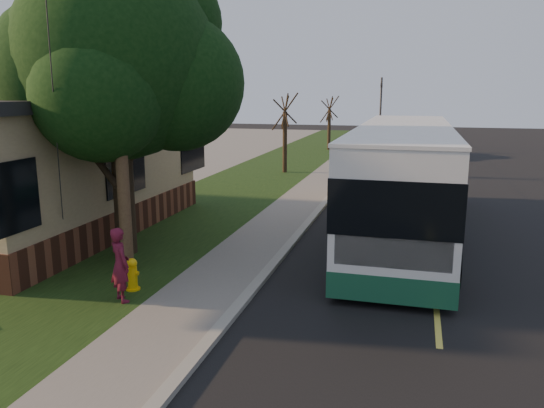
{
  "coord_description": "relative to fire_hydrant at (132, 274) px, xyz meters",
  "views": [
    {
      "loc": [
        3.39,
        -10.09,
        4.48
      ],
      "look_at": [
        -0.24,
        3.3,
        1.5
      ],
      "focal_mm": 35.0,
      "sensor_mm": 36.0,
      "label": 1
    }
  ],
  "objects": [
    {
      "name": "ground",
      "position": [
        2.6,
        0.0,
        -0.43
      ],
      "size": [
        120.0,
        120.0,
        0.0
      ],
      "primitive_type": "plane",
      "color": "black",
      "rests_on": "ground"
    },
    {
      "name": "road",
      "position": [
        6.6,
        10.0,
        -0.43
      ],
      "size": [
        8.0,
        80.0,
        0.01
      ],
      "primitive_type": "cube",
      "color": "black",
      "rests_on": "ground"
    },
    {
      "name": "curb",
      "position": [
        2.6,
        10.0,
        -0.37
      ],
      "size": [
        0.25,
        80.0,
        0.12
      ],
      "primitive_type": "cube",
      "color": "gray",
      "rests_on": "ground"
    },
    {
      "name": "sidewalk",
      "position": [
        1.6,
        10.0,
        -0.39
      ],
      "size": [
        2.0,
        80.0,
        0.08
      ],
      "primitive_type": "cube",
      "color": "slate",
      "rests_on": "ground"
    },
    {
      "name": "grass_verge",
      "position": [
        -1.9,
        10.0,
        -0.4
      ],
      "size": [
        5.0,
        80.0,
        0.07
      ],
      "primitive_type": "cube",
      "color": "black",
      "rests_on": "ground"
    },
    {
      "name": "building_lot",
      "position": [
        -11.9,
        10.0,
        -0.41
      ],
      "size": [
        15.0,
        80.0,
        0.04
      ],
      "primitive_type": "cube",
      "color": "slate",
      "rests_on": "ground"
    },
    {
      "name": "fire_hydrant",
      "position": [
        0.0,
        0.0,
        0.0
      ],
      "size": [
        0.32,
        0.32,
        0.74
      ],
      "color": "yellow",
      "rests_on": "grass_verge"
    },
    {
      "name": "utility_pole",
      "position": [
        -0.71,
        0.99,
        4.2
      ],
      "size": [
        2.86,
        3.21,
        9.07
      ],
      "color": "#473321",
      "rests_on": "ground"
    },
    {
      "name": "leafy_tree",
      "position": [
        -1.57,
        2.65,
        4.73
      ],
      "size": [
        6.3,
        6.0,
        7.8
      ],
      "color": "black",
      "rests_on": "grass_verge"
    },
    {
      "name": "bare_tree_near",
      "position": [
        -0.9,
        18.0,
        1.72
      ],
      "size": [
        1.38,
        1.21,
        4.31
      ],
      "color": "black",
      "rests_on": "grass_verge"
    },
    {
      "name": "bare_tree_far",
      "position": [
        -0.4,
        30.0,
        1.57
      ],
      "size": [
        1.38,
        1.21,
        4.03
      ],
      "color": "black",
      "rests_on": "grass_verge"
    },
    {
      "name": "traffic_signal",
      "position": [
        3.1,
        34.0,
        2.73
      ],
      "size": [
        0.18,
        0.22,
        5.5
      ],
      "color": "#2D2D30",
      "rests_on": "ground"
    },
    {
      "name": "transit_bus",
      "position": [
        5.66,
        6.72,
        1.4
      ],
      "size": [
        2.94,
        12.73,
        3.44
      ],
      "color": "silver",
      "rests_on": "ground"
    },
    {
      "name": "skateboarder",
      "position": [
        0.1,
        -0.63,
        0.45
      ],
      "size": [
        0.7,
        0.66,
        1.62
      ],
      "primitive_type": "imported",
      "rotation": [
        0.0,
        0.0,
        2.5
      ],
      "color": "#551125",
      "rests_on": "grass_verge"
    },
    {
      "name": "skateboard_main",
      "position": [
        -1.67,
        2.73,
        -0.31
      ],
      "size": [
        0.45,
        0.76,
        0.07
      ],
      "color": "black",
      "rests_on": "grass_verge"
    },
    {
      "name": "dumpster",
      "position": [
        -6.9,
        4.41,
        0.26
      ],
      "size": [
        1.81,
        1.66,
        1.3
      ],
      "color": "black",
      "rests_on": "building_lot"
    },
    {
      "name": "distant_car",
      "position": [
        6.53,
        27.92,
        0.41
      ],
      "size": [
        2.56,
        5.16,
        1.69
      ],
      "primitive_type": "imported",
      "rotation": [
        0.0,
        0.0,
        -0.12
      ],
      "color": "black",
      "rests_on": "ground"
    }
  ]
}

